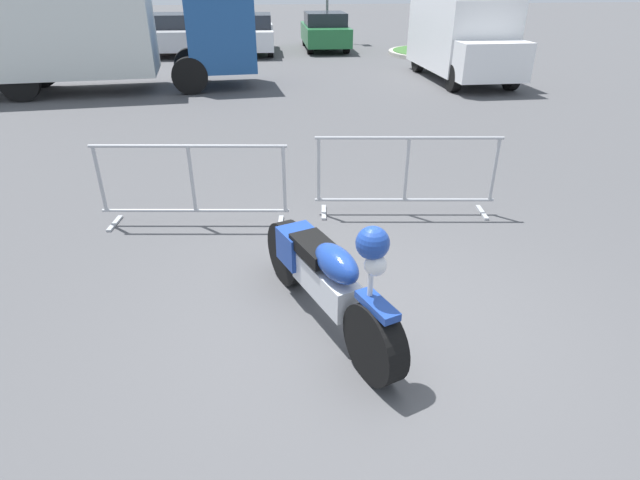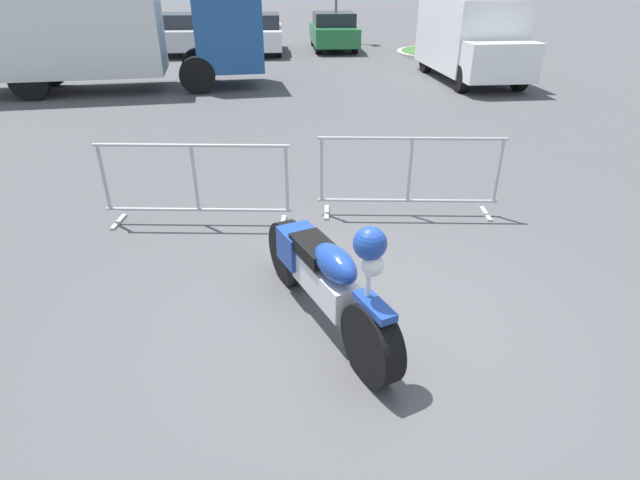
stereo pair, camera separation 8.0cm
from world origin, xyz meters
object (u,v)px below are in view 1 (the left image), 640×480
(parked_car_black, at_px, (6,37))
(parked_car_red, at_px, (95,35))
(crowd_barrier_far, at_px, (406,175))
(parked_car_silver, at_px, (173,33))
(parked_car_white, at_px, (251,33))
(box_truck, at_px, (90,28))
(pedestrian, at_px, (109,43))
(crowd_barrier_near, at_px, (192,185))
(parked_car_green, at_px, (325,31))
(delivery_van, at_px, (462,37))
(motorcycle, at_px, (326,277))

(parked_car_black, bearing_deg, parked_car_red, -76.91)
(crowd_barrier_far, distance_m, parked_car_silver, 17.57)
(parked_car_white, bearing_deg, box_truck, 151.93)
(crowd_barrier_far, xyz_separation_m, pedestrian, (-6.59, 12.36, 0.36))
(parked_car_silver, relative_size, pedestrian, 2.69)
(crowd_barrier_near, distance_m, crowd_barrier_far, 2.74)
(box_truck, xyz_separation_m, parked_car_green, (7.43, 8.15, -0.87))
(delivery_van, distance_m, parked_car_white, 9.39)
(delivery_van, bearing_deg, motorcycle, -26.19)
(crowd_barrier_far, distance_m, parked_car_black, 20.08)
(crowd_barrier_far, xyz_separation_m, parked_car_silver, (-5.12, 16.80, 0.22))
(parked_car_red, relative_size, parked_car_silver, 0.95)
(crowd_barrier_far, bearing_deg, pedestrian, 118.08)
(parked_car_white, bearing_deg, delivery_van, -135.78)
(crowd_barrier_far, height_order, parked_car_silver, parked_car_silver)
(parked_car_black, distance_m, parked_car_green, 12.77)
(box_truck, xyz_separation_m, parked_car_white, (4.24, 7.43, -0.87))
(motorcycle, xyz_separation_m, parked_car_red, (-6.94, 19.35, 0.24))
(crowd_barrier_near, bearing_deg, crowd_barrier_far, 0.00)
(crowd_barrier_far, distance_m, pedestrian, 14.01)
(motorcycle, bearing_deg, crowd_barrier_near, -169.14)
(parked_car_black, bearing_deg, pedestrian, -128.24)
(crowd_barrier_far, relative_size, parked_car_silver, 0.52)
(pedestrian, bearing_deg, parked_car_black, 81.53)
(parked_car_red, bearing_deg, pedestrian, -158.43)
(delivery_van, distance_m, parked_car_red, 14.79)
(parked_car_white, height_order, parked_car_green, parked_car_white)
(box_truck, distance_m, parked_car_silver, 7.87)
(parked_car_green, relative_size, pedestrian, 2.66)
(pedestrian, bearing_deg, crowd_barrier_far, -120.50)
(motorcycle, relative_size, parked_car_black, 0.49)
(crowd_barrier_far, distance_m, parked_car_green, 17.25)
(crowd_barrier_near, distance_m, delivery_van, 11.98)
(parked_car_black, bearing_deg, crowd_barrier_far, -143.41)
(pedestrian, bearing_deg, delivery_van, -72.74)
(crowd_barrier_near, bearing_deg, parked_car_black, 118.01)
(parked_car_black, relative_size, parked_car_green, 1.00)
(parked_car_black, height_order, parked_car_silver, parked_car_silver)
(motorcycle, relative_size, parked_car_white, 0.49)
(pedestrian, bearing_deg, parked_car_silver, 13.18)
(parked_car_black, bearing_deg, motorcycle, -149.92)
(parked_car_silver, bearing_deg, pedestrian, 163.40)
(crowd_barrier_far, distance_m, box_truck, 11.02)
(pedestrian, bearing_deg, parked_car_white, -16.96)
(delivery_van, relative_size, pedestrian, 2.96)
(box_truck, bearing_deg, crowd_barrier_near, -74.53)
(crowd_barrier_far, distance_m, parked_car_white, 16.60)
(delivery_van, bearing_deg, box_truck, -87.29)
(delivery_van, relative_size, parked_car_red, 1.16)
(parked_car_silver, height_order, pedestrian, pedestrian)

